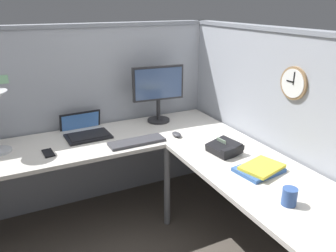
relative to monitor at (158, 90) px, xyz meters
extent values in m
plane|color=#4C443D|center=(-0.31, -0.64, -1.02)|extent=(6.80, 6.80, 0.00)
cube|color=#999EA8|center=(-0.67, 0.23, -0.25)|extent=(2.57, 0.10, 1.55)
cube|color=gray|center=(-0.67, 0.23, 0.54)|extent=(2.57, 0.12, 0.03)
cube|color=#999EA8|center=(0.56, -0.90, -0.25)|extent=(0.10, 2.37, 1.55)
cube|color=gray|center=(0.56, -0.90, 0.54)|extent=(0.12, 2.37, 0.03)
cube|color=beige|center=(-0.68, -0.17, -0.31)|extent=(2.35, 0.66, 0.03)
cube|color=beige|center=(0.16, -1.24, -0.31)|extent=(0.66, 1.49, 0.03)
cylinder|color=slate|center=(-0.15, -0.48, -0.67)|extent=(0.05, 0.05, 0.70)
cylinder|color=#232326|center=(0.00, 0.00, -0.28)|extent=(0.20, 0.20, 0.02)
cylinder|color=#232326|center=(0.00, 0.00, -0.18)|extent=(0.04, 0.04, 0.20)
cube|color=#232326|center=(0.00, 0.00, 0.06)|extent=(0.46, 0.07, 0.30)
cube|color=#384C72|center=(0.00, -0.02, 0.06)|extent=(0.42, 0.04, 0.26)
cube|color=black|center=(-0.66, -0.10, -0.29)|extent=(0.35, 0.25, 0.02)
cube|color=black|center=(-0.66, -0.10, -0.28)|extent=(0.30, 0.19, 0.00)
cube|color=black|center=(-0.67, 0.13, -0.25)|extent=(0.34, 0.08, 0.22)
cube|color=#4C84D8|center=(-0.67, 0.12, -0.25)|extent=(0.31, 0.07, 0.18)
cube|color=#38383D|center=(-0.36, -0.38, -0.28)|extent=(0.43, 0.15, 0.02)
ellipsoid|color=#38383D|center=(-0.02, -0.39, -0.28)|extent=(0.06, 0.10, 0.03)
cube|color=black|center=(-0.99, -0.28, -0.29)|extent=(0.08, 0.15, 0.01)
cube|color=black|center=(0.14, -0.82, -0.26)|extent=(0.21, 0.22, 0.10)
cube|color=#8CA58C|center=(0.13, -0.79, -0.22)|extent=(0.03, 0.09, 0.04)
cube|color=black|center=(0.15, -0.90, -0.24)|extent=(0.19, 0.06, 0.04)
cube|color=#335999|center=(0.17, -1.15, -0.28)|extent=(0.31, 0.25, 0.02)
cube|color=yellow|center=(0.19, -1.16, -0.26)|extent=(0.30, 0.25, 0.02)
cylinder|color=#2D4C8C|center=(0.07, -1.51, -0.25)|extent=(0.08, 0.08, 0.10)
cylinder|color=olive|center=(0.51, -1.03, 0.22)|extent=(0.03, 0.22, 0.22)
cylinder|color=white|center=(0.49, -1.03, 0.22)|extent=(0.00, 0.19, 0.19)
cube|color=black|center=(0.49, -1.01, 0.23)|extent=(0.00, 0.06, 0.01)
cube|color=black|center=(0.49, -1.04, 0.25)|extent=(0.00, 0.01, 0.08)
cube|color=#8CCC99|center=(-1.20, 0.18, 0.17)|extent=(0.07, 0.00, 0.07)
camera|label=1|loc=(-1.18, -2.59, 0.72)|focal=35.77mm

